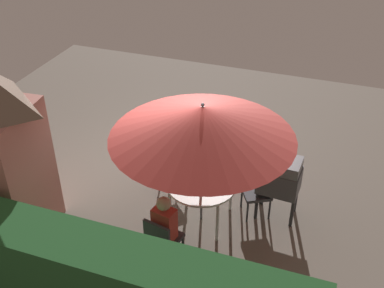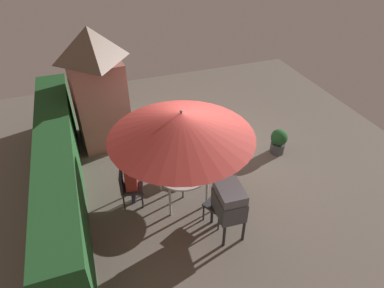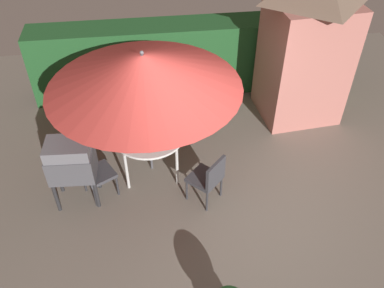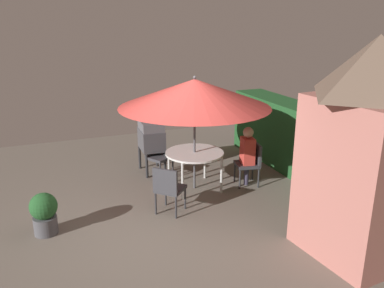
{
  "view_description": "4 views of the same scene",
  "coord_description": "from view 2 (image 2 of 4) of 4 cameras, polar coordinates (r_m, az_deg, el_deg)",
  "views": [
    {
      "loc": [
        -3.0,
        7.02,
        5.73
      ],
      "look_at": [
        -0.69,
        0.48,
        1.19
      ],
      "focal_mm": 44.47,
      "sensor_mm": 36.0,
      "label": 1
    },
    {
      "loc": [
        -6.33,
        2.64,
        5.56
      ],
      "look_at": [
        -0.76,
        0.67,
        1.25
      ],
      "focal_mm": 31.4,
      "sensor_mm": 36.0,
      "label": 2
    },
    {
      "loc": [
        -1.01,
        -4.28,
        5.16
      ],
      "look_at": [
        -0.37,
        0.61,
        0.83
      ],
      "focal_mm": 38.38,
      "sensor_mm": 36.0,
      "label": 3
    },
    {
      "loc": [
        5.96,
        -1.85,
        3.36
      ],
      "look_at": [
        -0.58,
        0.75,
        1.13
      ],
      "focal_mm": 36.96,
      "sensor_mm": 36.0,
      "label": 4
    }
  ],
  "objects": [
    {
      "name": "patio_umbrella",
      "position": [
        6.58,
        -1.81,
        3.3
      ],
      "size": [
        2.98,
        2.98,
        2.33
      ],
      "color": "#4C4C51",
      "rests_on": "ground"
    },
    {
      "name": "bbq_grill",
      "position": [
        6.6,
        6.34,
        -9.7
      ],
      "size": [
        0.73,
        0.54,
        1.2
      ],
      "color": "#47474C",
      "rests_on": "ground"
    },
    {
      "name": "chair_toward_hedge",
      "position": [
        8.34,
        2.12,
        -1.08
      ],
      "size": [
        0.65,
        0.65,
        0.9
      ],
      "color": "#38383D",
      "rests_on": "ground"
    },
    {
      "name": "garden_shed",
      "position": [
        9.22,
        -15.85,
        9.42
      ],
      "size": [
        1.66,
        1.5,
        3.18
      ],
      "color": "#B26B60",
      "rests_on": "ground"
    },
    {
      "name": "patio_table",
      "position": [
        7.35,
        -1.62,
        -5.05
      ],
      "size": [
        1.18,
        1.18,
        0.79
      ],
      "color": "white",
      "rests_on": "ground"
    },
    {
      "name": "ground_plane",
      "position": [
        8.82,
        2.49,
        -2.97
      ],
      "size": [
        11.0,
        11.0,
        0.0
      ],
      "primitive_type": "plane",
      "color": "#6B6056"
    },
    {
      "name": "potted_plant_by_shed",
      "position": [
        9.2,
        14.5,
        0.54
      ],
      "size": [
        0.44,
        0.44,
        0.71
      ],
      "color": "#4C4C51",
      "rests_on": "ground"
    },
    {
      "name": "hedge_backdrop",
      "position": [
        7.98,
        -21.49,
        -3.76
      ],
      "size": [
        6.68,
        0.77,
        1.54
      ],
      "color": "#1E4C23",
      "rests_on": "ground"
    },
    {
      "name": "person_in_red",
      "position": [
        7.32,
        -10.38,
        -5.36
      ],
      "size": [
        0.38,
        0.31,
        1.26
      ],
      "color": "#CC3D33",
      "rests_on": "ground"
    },
    {
      "name": "chair_far_side",
      "position": [
        7.0,
        4.92,
        -10.1
      ],
      "size": [
        0.63,
        0.63,
        0.9
      ],
      "color": "#38383D",
      "rests_on": "ground"
    },
    {
      "name": "chair_near_shed",
      "position": [
        7.5,
        -10.82,
        -6.91
      ],
      "size": [
        0.55,
        0.55,
        0.9
      ],
      "color": "#38383D",
      "rests_on": "ground"
    }
  ]
}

